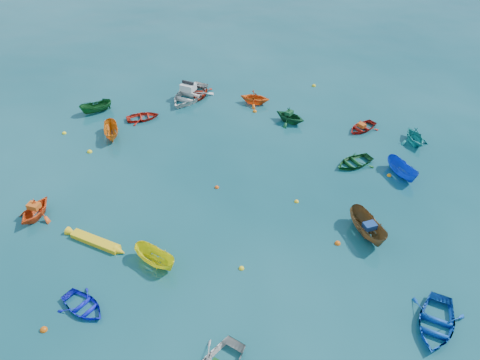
{
  "coord_description": "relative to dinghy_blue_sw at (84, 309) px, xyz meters",
  "views": [
    {
      "loc": [
        -3.13,
        -20.08,
        20.59
      ],
      "look_at": [
        0.0,
        5.0,
        0.4
      ],
      "focal_mm": 35.0,
      "sensor_mm": 36.0,
      "label": 1
    }
  ],
  "objects": [
    {
      "name": "tarp_blue_a",
      "position": [
        16.56,
        3.3,
        0.85
      ],
      "size": [
        0.84,
        0.7,
        0.36
      ],
      "primitive_type": "cube",
      "rotation": [
        0.0,
        0.0,
        0.21
      ],
      "color": "navy",
      "rests_on": "sampan_brown_mid"
    },
    {
      "name": "buoy_or_b",
      "position": [
        14.55,
        2.89,
        0.0
      ],
      "size": [
        0.37,
        0.37,
        0.37
      ],
      "primitive_type": "sphere",
      "color": "#EE5D0C",
      "rests_on": "ground"
    },
    {
      "name": "tarp_green_b",
      "position": [
        14.48,
        17.01,
        0.85
      ],
      "size": [
        0.8,
        0.8,
        0.31
      ],
      "primitive_type": "cube",
      "rotation": [
        0.0,
        0.0,
        0.82
      ],
      "color": "#124823",
      "rests_on": "dinghy_green_n"
    },
    {
      "name": "dinghy_blue_sw",
      "position": [
        0.0,
        0.0,
        0.0
      ],
      "size": [
        3.35,
        3.33,
        0.57
      ],
      "primitive_type": "imported",
      "rotation": [
        0.0,
        0.0,
        0.81
      ],
      "color": "#1017CE",
      "rests_on": "ground"
    },
    {
      "name": "buoy_or_d",
      "position": [
        20.12,
        8.9,
        0.0
      ],
      "size": [
        0.32,
        0.32,
        0.32
      ],
      "primitive_type": "sphere",
      "color": "orange",
      "rests_on": "ground"
    },
    {
      "name": "buoy_ye_d",
      "position": [
        -3.86,
        17.45,
        0.0
      ],
      "size": [
        0.34,
        0.34,
        0.34
      ],
      "primitive_type": "sphere",
      "color": "#FFF11A",
      "rests_on": "ground"
    },
    {
      "name": "dinghy_green_e",
      "position": [
        18.01,
        10.52,
        0.0
      ],
      "size": [
        3.58,
        3.09,
        0.62
      ],
      "primitive_type": "imported",
      "rotation": [
        0.0,
        0.0,
        -1.2
      ],
      "color": "#124F20",
      "rests_on": "ground"
    },
    {
      "name": "buoy_or_e",
      "position": [
        11.91,
        18.97,
        0.0
      ],
      "size": [
        0.36,
        0.36,
        0.36
      ],
      "primitive_type": "sphere",
      "color": "orange",
      "rests_on": "ground"
    },
    {
      "name": "dinghy_cyan_se",
      "position": [
        23.58,
        12.72,
        0.0
      ],
      "size": [
        2.24,
        2.59,
        1.35
      ],
      "primitive_type": "imported",
      "rotation": [
        0.0,
        0.0,
        0.01
      ],
      "color": "teal",
      "rests_on": "ground"
    },
    {
      "name": "tarp_orange_a",
      "position": [
        -3.93,
        7.63,
        0.89
      ],
      "size": [
        0.9,
        0.8,
        0.36
      ],
      "primitive_type": "cube",
      "rotation": [
        0.0,
        0.0,
        -0.41
      ],
      "color": "#DD5816",
      "rests_on": "dinghy_orange_w"
    },
    {
      "name": "sampan_orange_n",
      "position": [
        0.04,
        16.52,
        0.0
      ],
      "size": [
        1.48,
        3.04,
        1.13
      ],
      "primitive_type": "imported",
      "rotation": [
        0.0,
        0.0,
        0.13
      ],
      "color": "orange",
      "rests_on": "ground"
    },
    {
      "name": "kayak_yellow",
      "position": [
        0.07,
        4.74,
        0.0
      ],
      "size": [
        3.73,
        2.68,
        0.41
      ],
      "primitive_type": null,
      "rotation": [
        0.0,
        0.0,
        1.0
      ],
      "color": "yellow",
      "rests_on": "ground"
    },
    {
      "name": "buoy_ye_e",
      "position": [
        18.15,
        22.98,
        0.0
      ],
      "size": [
        0.38,
        0.38,
        0.38
      ],
      "primitive_type": "sphere",
      "color": "yellow",
      "rests_on": "ground"
    },
    {
      "name": "buoy_ye_a",
      "position": [
        8.55,
        1.67,
        0.0
      ],
      "size": [
        0.32,
        0.32,
        0.32
      ],
      "primitive_type": "sphere",
      "color": "yellow",
      "rests_on": "ground"
    },
    {
      "name": "buoy_or_c",
      "position": [
        7.77,
        9.08,
        0.0
      ],
      "size": [
        0.31,
        0.31,
        0.31
      ],
      "primitive_type": "sphere",
      "color": "#F0500D",
      "rests_on": "ground"
    },
    {
      "name": "dinghy_orange_far",
      "position": [
        12.12,
        20.42,
        0.0
      ],
      "size": [
        3.25,
        3.05,
        1.36
      ],
      "primitive_type": "imported",
      "rotation": [
        0.0,
        0.0,
        1.18
      ],
      "color": "orange",
      "rests_on": "ground"
    },
    {
      "name": "sampan_blue_far",
      "position": [
        20.95,
        8.85,
        0.0
      ],
      "size": [
        1.9,
        3.16,
        1.15
      ],
      "primitive_type": "imported",
      "rotation": [
        0.0,
        0.0,
        0.28
      ],
      "color": "blue",
      "rests_on": "ground"
    },
    {
      "name": "buoy_or_a",
      "position": [
        -1.84,
        -1.08,
        0.0
      ],
      "size": [
        0.38,
        0.38,
        0.38
      ],
      "primitive_type": "sphere",
      "color": "#CF530B",
      "rests_on": "ground"
    },
    {
      "name": "dinghy_red_far",
      "position": [
        7.35,
        22.64,
        0.0
      ],
      "size": [
        2.64,
        3.39,
        0.64
      ],
      "primitive_type": "imported",
      "rotation": [
        0.0,
        0.0,
        -0.14
      ],
      "color": "#A11D0D",
      "rests_on": "ground"
    },
    {
      "name": "ground",
      "position": [
        9.41,
        4.23,
        0.0
      ],
      "size": [
        160.0,
        160.0,
        0.0
      ],
      "primitive_type": "plane",
      "color": "#093B46",
      "rests_on": "ground"
    },
    {
      "name": "sampan_yellow_mid",
      "position": [
        3.72,
        2.66,
        0.0
      ],
      "size": [
        2.91,
        2.83,
        1.14
      ],
      "primitive_type": "imported",
      "rotation": [
        0.0,
        0.0,
        0.82
      ],
      "color": "yellow",
      "rests_on": "ground"
    },
    {
      "name": "sampan_green_far",
      "position": [
        -1.61,
        20.57,
        0.0
      ],
      "size": [
        2.96,
        1.99,
        1.07
      ],
      "primitive_type": "imported",
      "rotation": [
        0.0,
        0.0,
        -1.19
      ],
      "color": "#12501D",
      "rests_on": "ground"
    },
    {
      "name": "buoy_ye_b",
      "position": [
        -1.5,
        14.54,
        0.0
      ],
      "size": [
        0.38,
        0.38,
        0.38
      ],
      "primitive_type": "sphere",
      "color": "yellow",
      "rests_on": "ground"
    },
    {
      "name": "dinghy_red_ne",
      "position": [
        20.18,
        15.09,
        0.0
      ],
      "size": [
        3.35,
        3.09,
        0.57
      ],
      "primitive_type": "imported",
      "rotation": [
        0.0,
        0.0,
        -1.03
      ],
      "color": "#A6150D",
      "rests_on": "ground"
    },
    {
      "name": "sampan_brown_mid",
      "position": [
        16.53,
        3.44,
        0.0
      ],
      "size": [
        2.01,
        3.68,
        1.35
      ],
      "primitive_type": "imported",
      "rotation": [
        0.0,
        0.0,
        0.21
      ],
      "color": "brown",
      "rests_on": "ground"
    },
    {
      "name": "dinghy_orange_w",
      "position": [
        -3.95,
        7.58,
        0.0
      ],
      "size": [
        3.19,
        3.38,
        1.41
      ],
      "primitive_type": "imported",
      "rotation": [
        0.0,
        0.0,
        -0.41
      ],
      "color": "#F14E16",
      "rests_on": "ground"
    },
    {
      "name": "motorboat_white",
      "position": [
        6.37,
        22.03,
        0.0
      ],
      "size": [
        5.48,
        5.89,
        1.59
      ],
      "primitive_type": "imported",
      "rotation": [
        0.0,
        0.0,
        -0.57
      ],
      "color": "silver",
      "rests_on": "ground"
    },
    {
      "name": "tarp_orange_b",
      "position": [
        20.09,
        15.04,
        0.43
      ],
      "size": [
        0.7,
        0.75,
        0.29
      ],
      "primitive_type": "cube",
      "rotation": [
        0.0,
        0.0,
        -1.03
      ],
      "color": "#CC4D15",
      "rests_on": "dinghy_red_ne"
    },
    {
      "name": "dinghy_blue_se",
      "position": [
        17.79,
        -3.29,
        0.0
      ],
      "size": [
        4.25,
        4.57,
        0.77
      ],
      "primitive_type": "imported",
      "rotation": [
        0.0,
        0.0,
        -0.57
      ],
      "color": "#0D45AD",
      "rests_on": "ground"
    },
    {
      "name": "buoy_ye_c",
      "position": [
        12.93,
        6.94,
        0.0
      ],
      "size": [
        0.31,
        0.31,
        0.31
      ],
      "primitive_type": "sphere",
      "color": "yellow",
      "rests_on": "ground"
    },
    {
      "name": "dinghy_red_nw",
      "position": [
        2.38,
        18.96,
        0.0
      ],
      "size": [
        3.04,
        2.41,
        0.57
      ],
      "primitive_type": "imported",
      "rotation": [
        0.0,
        0.0,
        1.75
      ],
      "color": "red",
      "rests_on": "ground"
    },
    {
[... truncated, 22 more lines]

